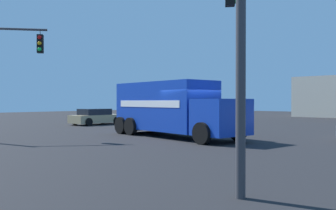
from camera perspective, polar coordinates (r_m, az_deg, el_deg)
The scene contains 4 objects.
ground_plane at distance 18.37m, azimuth 3.75°, elevation -5.46°, with size 100.00×100.00×0.00m, color black.
delivery_truck at distance 19.49m, azimuth 0.69°, elevation -0.53°, with size 8.59×3.75×2.99m.
traffic_light_secondary at distance 9.10m, azimuth 10.83°, elevation 15.47°, with size 2.99×4.05×6.48m.
sedan_tan at distance 30.24m, azimuth -11.44°, elevation -1.88°, with size 2.17×4.37×1.31m.
Camera 1 is at (11.58, -14.12, 1.95)m, focal length 38.28 mm.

